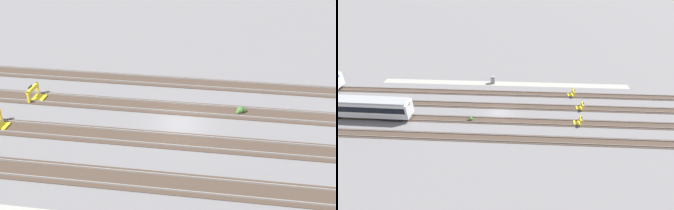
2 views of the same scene
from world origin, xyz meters
TOP-DOWN VIEW (x-y plane):
  - ground_plane at (0.00, 0.00)m, footprint 400.00×400.00m
  - rail_track_nearest at (0.00, -7.28)m, footprint 90.00×2.23m
  - rail_track_near_inner at (0.00, -2.43)m, footprint 90.00×2.24m
  - rail_track_middle at (0.00, 2.43)m, footprint 90.00×2.24m
  - rail_track_far_inner at (0.00, 7.28)m, footprint 90.00×2.23m
  - bumper_stop_middle_track at (-13.76, 2.41)m, footprint 1.38×2.01m
  - weed_clump at (5.09, 2.49)m, footprint 0.92×0.70m

SIDE VIEW (x-z plane):
  - ground_plane at x=0.00m, z-range 0.00..0.00m
  - rail_track_nearest at x=0.00m, z-range -0.06..0.15m
  - rail_track_near_inner at x=0.00m, z-range -0.06..0.15m
  - rail_track_middle at x=0.00m, z-range -0.06..0.15m
  - rail_track_far_inner at x=0.00m, z-range -0.06..0.15m
  - weed_clump at x=5.09m, z-range -0.08..0.56m
  - bumper_stop_middle_track at x=-13.76m, z-range -0.10..1.12m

